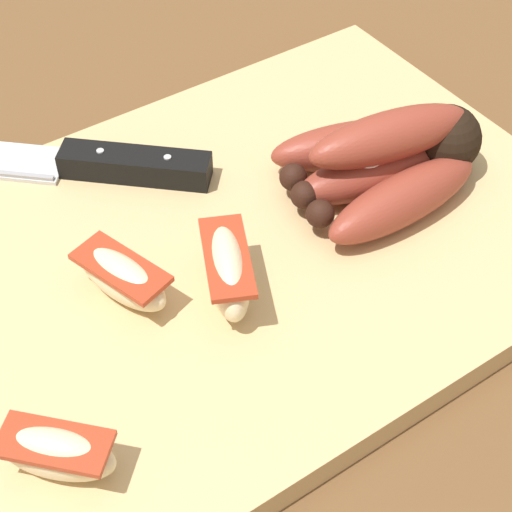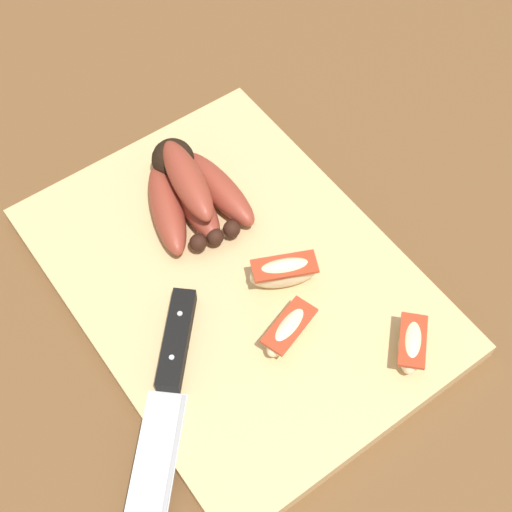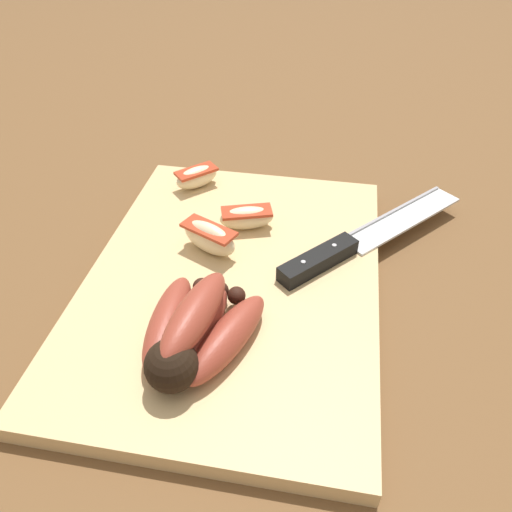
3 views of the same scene
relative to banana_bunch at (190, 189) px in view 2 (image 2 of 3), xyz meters
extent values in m
plane|color=brown|center=(-0.09, 0.00, -0.04)|extent=(6.00, 6.00, 0.00)
cube|color=tan|center=(-0.10, 0.01, -0.03)|extent=(0.42, 0.31, 0.02)
sphere|color=black|center=(0.04, -0.01, 0.00)|extent=(0.05, 0.05, 0.05)
ellipsoid|color=brown|center=(0.00, 0.03, -0.01)|extent=(0.12, 0.07, 0.03)
sphere|color=black|center=(-0.06, 0.03, -0.01)|extent=(0.02, 0.02, 0.02)
ellipsoid|color=brown|center=(-0.01, 0.00, -0.01)|extent=(0.12, 0.05, 0.03)
sphere|color=black|center=(-0.06, 0.01, -0.01)|extent=(0.02, 0.02, 0.02)
ellipsoid|color=brown|center=(-0.01, -0.03, -0.01)|extent=(0.12, 0.04, 0.03)
sphere|color=black|center=(-0.06, -0.01, -0.01)|extent=(0.02, 0.02, 0.02)
ellipsoid|color=brown|center=(0.00, 0.00, 0.02)|extent=(0.12, 0.05, 0.03)
cylinder|color=white|center=(-0.02, 0.00, 0.01)|extent=(0.02, 0.02, 0.00)
cube|color=silver|center=(-0.23, 0.20, -0.02)|extent=(0.16, 0.15, 0.00)
cube|color=#99999E|center=(-0.25, 0.18, -0.02)|extent=(0.13, 0.12, 0.00)
cube|color=black|center=(-0.13, 0.10, -0.01)|extent=(0.09, 0.08, 0.02)
cylinder|color=#B2B2B7|center=(-0.11, 0.09, 0.00)|extent=(0.00, 0.01, 0.00)
cylinder|color=#B2B2B7|center=(-0.15, 0.12, 0.00)|extent=(0.01, 0.01, 0.00)
ellipsoid|color=beige|center=(-0.14, -0.02, 0.00)|extent=(0.05, 0.07, 0.04)
cube|color=#B2381E|center=(-0.14, -0.02, 0.01)|extent=(0.05, 0.07, 0.00)
ellipsoid|color=beige|center=(-0.26, -0.07, -0.01)|extent=(0.06, 0.06, 0.03)
cube|color=#B2381E|center=(-0.26, -0.07, 0.00)|extent=(0.06, 0.06, 0.00)
ellipsoid|color=beige|center=(-0.19, 0.01, -0.01)|extent=(0.04, 0.07, 0.03)
cube|color=#B2381E|center=(-0.19, 0.01, 0.00)|extent=(0.04, 0.06, 0.00)
camera|label=1|loc=(-0.30, -0.29, 0.34)|focal=57.93mm
camera|label=2|loc=(-0.42, 0.22, 0.61)|focal=52.25mm
camera|label=3|loc=(0.28, 0.11, 0.34)|focal=35.10mm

